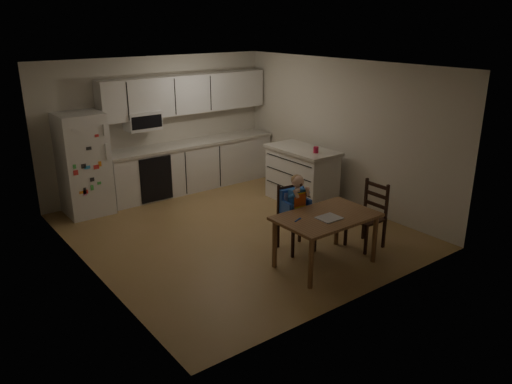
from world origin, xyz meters
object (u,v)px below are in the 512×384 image
object	(u,v)px
red_cup	(316,150)
chair_side	(371,210)
dining_table	(326,222)
kitchen_island	(302,175)
refrigerator	(84,164)
chair_booster	(295,204)

from	to	relation	value
red_cup	chair_side	bearing A→B (deg)	-104.62
red_cup	dining_table	world-z (taller)	red_cup
dining_table	kitchen_island	bearing A→B (deg)	55.38
dining_table	chair_side	distance (m)	0.95
refrigerator	kitchen_island	world-z (taller)	refrigerator
red_cup	dining_table	size ratio (longest dim) A/B	0.08
kitchen_island	red_cup	xyz separation A→B (m)	(-0.02, -0.35, 0.54)
refrigerator	red_cup	size ratio (longest dim) A/B	16.02
chair_booster	chair_side	distance (m)	1.10
refrigerator	kitchen_island	xyz separation A→B (m)	(3.24, -1.79, -0.35)
dining_table	chair_side	size ratio (longest dim) A/B	1.38
chair_side	chair_booster	bearing A→B (deg)	-120.71
refrigerator	dining_table	size ratio (longest dim) A/B	1.30
dining_table	refrigerator	bearing A→B (deg)	116.09
dining_table	red_cup	bearing A→B (deg)	50.40
dining_table	chair_booster	world-z (taller)	chair_booster
red_cup	dining_table	xyz separation A→B (m)	(-1.36, -1.65, -0.43)
refrigerator	dining_table	distance (m)	4.22
red_cup	chair_booster	distance (m)	1.74
refrigerator	kitchen_island	distance (m)	3.71
refrigerator	chair_side	size ratio (longest dim) A/B	1.79
kitchen_island	chair_booster	xyz separation A→B (m)	(-1.37, -1.38, 0.17)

